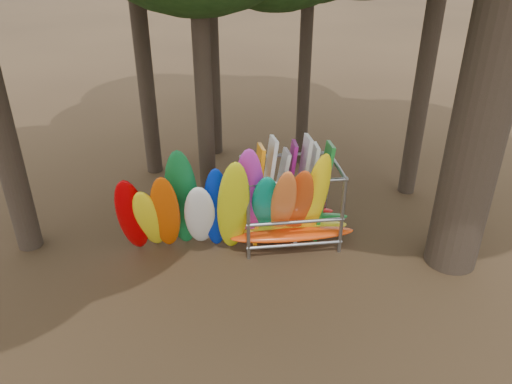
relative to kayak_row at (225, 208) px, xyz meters
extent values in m
plane|color=#47331E|center=(0.64, -0.94, -1.33)|extent=(120.00, 120.00, 0.00)
cylinder|color=black|center=(2.93, 5.13, 3.48)|extent=(0.39, 0.39, 9.62)
cylinder|color=black|center=(-0.31, 1.78, 3.69)|extent=(0.42, 0.42, 10.04)
ellipsoid|color=#AD0003|center=(-2.13, 0.06, -0.10)|extent=(0.70, 1.41, 2.58)
ellipsoid|color=yellow|center=(-1.74, 0.03, -0.20)|extent=(0.77, 1.74, 2.42)
ellipsoid|color=#D24904|center=(-1.36, -0.11, 0.00)|extent=(0.72, 1.75, 2.79)
ellipsoid|color=#10642E|center=(-0.97, 0.17, 0.18)|extent=(0.79, 1.37, 3.13)
ellipsoid|color=silver|center=(-0.58, 0.02, -0.19)|extent=(0.73, 1.65, 2.43)
ellipsoid|color=#03219B|center=(-0.20, 0.04, -0.04)|extent=(0.60, 1.14, 2.66)
ellipsoid|color=#B8B810|center=(0.19, -0.17, 0.09)|extent=(0.82, 1.36, 2.94)
ellipsoid|color=#A72798|center=(0.58, 0.06, 0.18)|extent=(0.83, 1.42, 3.12)
ellipsoid|color=#08876F|center=(0.96, 0.09, -0.13)|extent=(0.82, 1.75, 2.55)
ellipsoid|color=orange|center=(1.35, -0.15, 0.03)|extent=(0.76, 2.14, 2.89)
ellipsoid|color=#C24012|center=(1.74, -0.04, -0.05)|extent=(0.74, 1.63, 2.68)
ellipsoid|color=yellow|center=(2.12, -0.04, 0.11)|extent=(0.73, 1.47, 2.98)
ellipsoid|color=red|center=(1.66, 0.05, -0.91)|extent=(3.10, 0.55, 0.24)
ellipsoid|color=gold|center=(1.66, 0.35, -0.91)|extent=(2.93, 0.55, 0.24)
ellipsoid|color=#176924|center=(1.66, 0.73, -0.91)|extent=(3.20, 0.55, 0.24)
ellipsoid|color=red|center=(1.66, 1.05, -0.91)|extent=(2.58, 0.55, 0.24)
cube|color=orange|center=(0.85, 0.62, -0.06)|extent=(0.36, 0.79, 2.56)
cube|color=white|center=(1.12, 0.81, 0.00)|extent=(0.50, 0.81, 2.67)
cube|color=white|center=(1.39, 0.70, -0.14)|extent=(0.53, 0.76, 2.38)
cube|color=#A21B89|center=(1.66, 0.84, -0.08)|extent=(0.44, 0.75, 2.52)
cube|color=silver|center=(1.93, 0.60, 0.04)|extent=(0.42, 0.79, 2.75)
cube|color=white|center=(2.20, 0.84, -0.13)|extent=(0.43, 0.75, 2.43)
cube|color=#1B7C2A|center=(2.47, 0.61, -0.07)|extent=(0.46, 0.77, 2.54)
camera|label=1|loc=(-0.54, -10.05, 5.89)|focal=35.00mm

